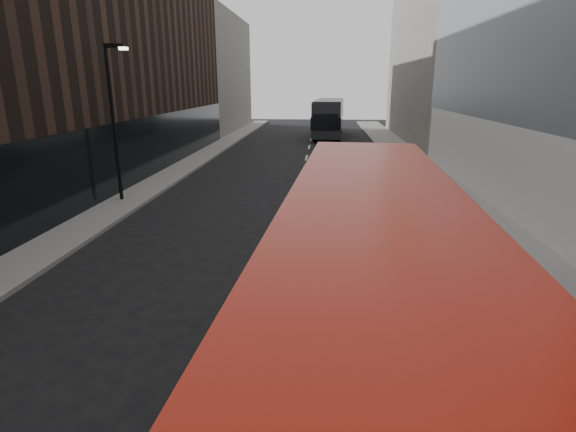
% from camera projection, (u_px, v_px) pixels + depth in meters
% --- Properties ---
extents(sidewalk_right, '(3.00, 80.00, 0.15)m').
position_uv_depth(sidewalk_right, '(426.00, 177.00, 27.01)').
color(sidewalk_right, slate).
rests_on(sidewalk_right, ground).
extents(sidewalk_left, '(2.00, 80.00, 0.15)m').
position_uv_depth(sidewalk_left, '(175.00, 173.00, 28.19)').
color(sidewalk_left, slate).
rests_on(sidewalk_left, ground).
extents(building_victorian, '(6.50, 24.00, 21.00)m').
position_uv_depth(building_victorian, '(434.00, 37.00, 42.14)').
color(building_victorian, '#645E58').
rests_on(building_victorian, ground).
extents(building_left_mid, '(5.00, 24.00, 14.00)m').
position_uv_depth(building_left_mid, '(142.00, 60.00, 31.27)').
color(building_left_mid, black).
rests_on(building_left_mid, ground).
extents(building_left_far, '(5.00, 20.00, 13.00)m').
position_uv_depth(building_left_far, '(216.00, 74.00, 52.43)').
color(building_left_far, '#645E58').
rests_on(building_left_far, ground).
extents(street_lamp, '(1.06, 0.22, 7.00)m').
position_uv_depth(street_lamp, '(114.00, 113.00, 20.35)').
color(street_lamp, black).
rests_on(street_lamp, sidewalk_left).
extents(red_bus, '(3.01, 10.41, 4.16)m').
position_uv_depth(red_bus, '(369.00, 318.00, 6.32)').
color(red_bus, '#9C1709').
rests_on(red_bus, ground).
extents(grey_bus, '(3.47, 12.05, 3.84)m').
position_uv_depth(grey_bus, '(329.00, 117.00, 46.78)').
color(grey_bus, black).
rests_on(grey_bus, ground).
extents(car_a, '(2.24, 4.73, 1.56)m').
position_uv_depth(car_a, '(332.00, 212.00, 17.08)').
color(car_a, black).
rests_on(car_a, ground).
extents(car_b, '(1.82, 4.49, 1.45)m').
position_uv_depth(car_b, '(366.00, 192.00, 20.46)').
color(car_b, gray).
rests_on(car_b, ground).
extents(car_c, '(2.32, 5.02, 1.42)m').
position_uv_depth(car_c, '(328.00, 166.00, 26.81)').
color(car_c, black).
rests_on(car_c, ground).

